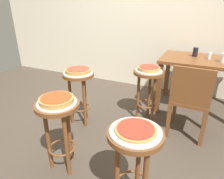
# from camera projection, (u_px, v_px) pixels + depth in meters

# --- Properties ---
(ground_plane) EXTENTS (6.00, 6.00, 0.00)m
(ground_plane) POSITION_uv_depth(u_px,v_px,m) (96.00, 129.00, 2.45)
(ground_plane) COLOR #42382D
(stool_foreground) EXTENTS (0.37, 0.37, 0.67)m
(stool_foreground) POSITION_uv_depth(u_px,v_px,m) (134.00, 154.00, 1.32)
(stool_foreground) COLOR brown
(stool_foreground) RESTS_ON ground_plane
(serving_plate_foreground) EXTENTS (0.33, 0.33, 0.01)m
(serving_plate_foreground) POSITION_uv_depth(u_px,v_px,m) (136.00, 131.00, 1.25)
(serving_plate_foreground) COLOR silver
(serving_plate_foreground) RESTS_ON stool_foreground
(pizza_foreground) EXTENTS (0.27, 0.27, 0.02)m
(pizza_foreground) POSITION_uv_depth(u_px,v_px,m) (136.00, 129.00, 1.24)
(pizza_foreground) COLOR #B78442
(pizza_foreground) RESTS_ON serving_plate_foreground
(stool_middle) EXTENTS (0.37, 0.37, 0.67)m
(stool_middle) POSITION_uv_depth(u_px,v_px,m) (59.00, 122.00, 1.69)
(stool_middle) COLOR brown
(stool_middle) RESTS_ON ground_plane
(serving_plate_middle) EXTENTS (0.32, 0.32, 0.01)m
(serving_plate_middle) POSITION_uv_depth(u_px,v_px,m) (57.00, 103.00, 1.61)
(serving_plate_middle) COLOR silver
(serving_plate_middle) RESTS_ON stool_middle
(pizza_middle) EXTENTS (0.28, 0.28, 0.05)m
(pizza_middle) POSITION_uv_depth(u_px,v_px,m) (57.00, 100.00, 1.60)
(pizza_middle) COLOR #B78442
(pizza_middle) RESTS_ON serving_plate_middle
(stool_leftside) EXTENTS (0.37, 0.37, 0.67)m
(stool_leftside) POSITION_uv_depth(u_px,v_px,m) (79.00, 87.00, 2.39)
(stool_leftside) COLOR brown
(stool_leftside) RESTS_ON ground_plane
(serving_plate_leftside) EXTENTS (0.34, 0.34, 0.01)m
(serving_plate_leftside) POSITION_uv_depth(u_px,v_px,m) (78.00, 73.00, 2.32)
(serving_plate_leftside) COLOR silver
(serving_plate_leftside) RESTS_ON stool_leftside
(pizza_leftside) EXTENTS (0.30, 0.30, 0.05)m
(pizza_leftside) POSITION_uv_depth(u_px,v_px,m) (78.00, 70.00, 2.31)
(pizza_leftside) COLOR #B78442
(pizza_leftside) RESTS_ON serving_plate_leftside
(stool_rear) EXTENTS (0.37, 0.37, 0.67)m
(stool_rear) POSITION_uv_depth(u_px,v_px,m) (148.00, 85.00, 2.47)
(stool_rear) COLOR brown
(stool_rear) RESTS_ON ground_plane
(serving_plate_rear) EXTENTS (0.32, 0.32, 0.01)m
(serving_plate_rear) POSITION_uv_depth(u_px,v_px,m) (149.00, 71.00, 2.39)
(serving_plate_rear) COLOR silver
(serving_plate_rear) RESTS_ON stool_rear
(pizza_rear) EXTENTS (0.27, 0.27, 0.05)m
(pizza_rear) POSITION_uv_depth(u_px,v_px,m) (149.00, 68.00, 2.38)
(pizza_rear) COLOR tan
(pizza_rear) RESTS_ON serving_plate_rear
(dining_table) EXTENTS (1.08, 0.72, 0.75)m
(dining_table) POSITION_uv_depth(u_px,v_px,m) (202.00, 67.00, 2.66)
(dining_table) COLOR brown
(dining_table) RESTS_ON ground_plane
(cup_near_edge) EXTENTS (0.08, 0.08, 0.11)m
(cup_near_edge) POSITION_uv_depth(u_px,v_px,m) (224.00, 58.00, 2.42)
(cup_near_edge) COLOR silver
(cup_near_edge) RESTS_ON dining_table
(cup_far_edge) EXTENTS (0.07, 0.07, 0.12)m
(cup_far_edge) POSITION_uv_depth(u_px,v_px,m) (195.00, 52.00, 2.70)
(cup_far_edge) COLOR black
(cup_far_edge) RESTS_ON dining_table
(condiment_shaker) EXTENTS (0.04, 0.04, 0.09)m
(condiment_shaker) POSITION_uv_depth(u_px,v_px,m) (209.00, 56.00, 2.58)
(condiment_shaker) COLOR white
(condiment_shaker) RESTS_ON dining_table
(wooden_chair) EXTENTS (0.42, 0.42, 0.85)m
(wooden_chair) POSITION_uv_depth(u_px,v_px,m) (190.00, 99.00, 2.14)
(wooden_chair) COLOR brown
(wooden_chair) RESTS_ON ground_plane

